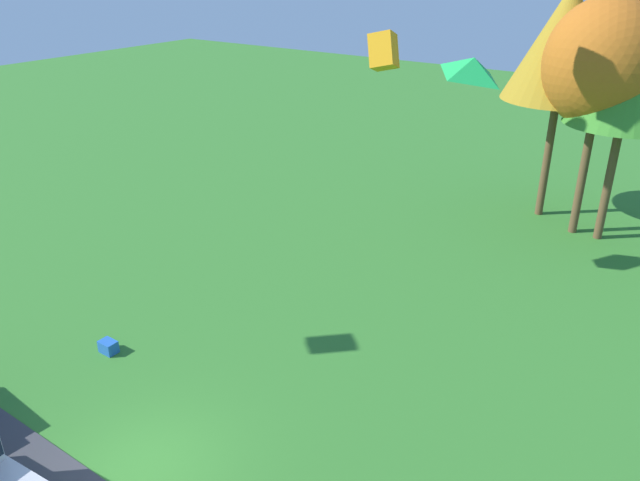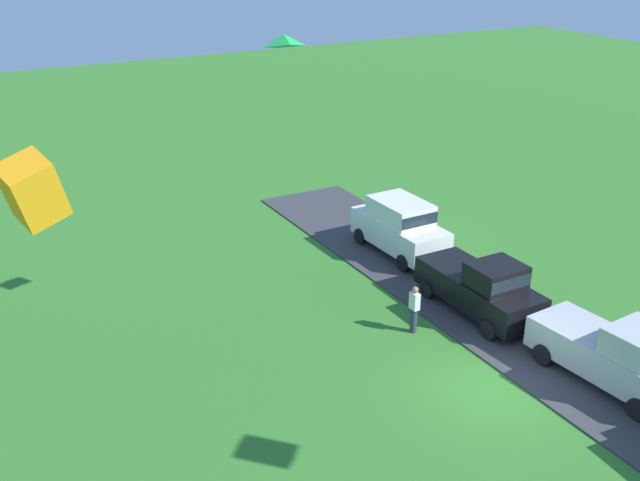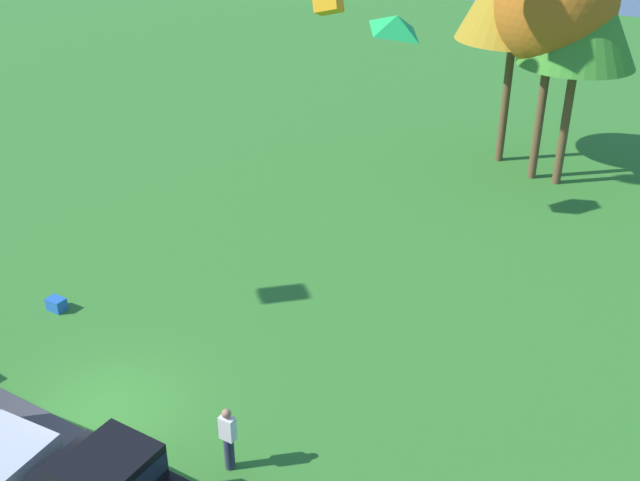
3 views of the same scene
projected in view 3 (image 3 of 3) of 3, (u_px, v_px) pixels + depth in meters
The scene contains 6 objects.
ground_plane at pixel (106, 412), 19.10m from camera, with size 120.00×120.00×0.00m, color #337528.
person_beside_suv at pixel (228, 438), 17.00m from camera, with size 0.36×0.24×1.71m.
tree_lone_near at pixel (556, 2), 29.28m from camera, with size 4.77×4.77×10.07m.
tree_far_left at pixel (584, 6), 28.75m from camera, with size 4.60×4.60×9.72m.
cooler_box at pixel (56, 304), 23.25m from camera, with size 0.56×0.40×0.40m, color blue.
kite_diamond_near_flag at pixel (397, 24), 14.79m from camera, with size 0.91×0.94×0.35m, color green.
Camera 3 is at (12.36, -9.90, 12.78)m, focal length 42.00 mm.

